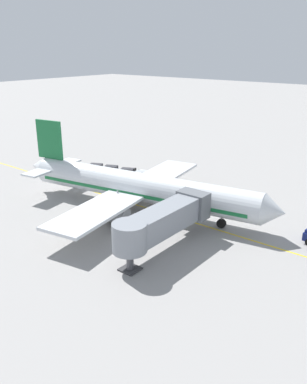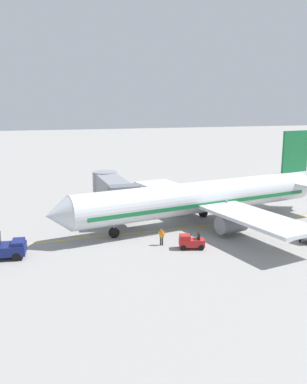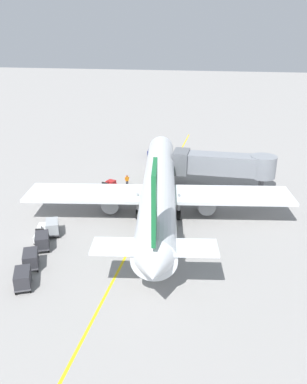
% 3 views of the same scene
% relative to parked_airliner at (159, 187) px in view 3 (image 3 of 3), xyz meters
% --- Properties ---
extents(ground_plane, '(400.00, 400.00, 0.00)m').
position_rel_parked_airliner_xyz_m(ground_plane, '(-1.15, -1.03, -3.19)').
color(ground_plane, gray).
extents(gate_lead_in_line, '(0.24, 80.00, 0.01)m').
position_rel_parked_airliner_xyz_m(gate_lead_in_line, '(-1.15, -1.03, -3.18)').
color(gate_lead_in_line, gold).
rests_on(gate_lead_in_line, ground).
extents(parked_airliner, '(30.45, 37.23, 10.63)m').
position_rel_parked_airliner_xyz_m(parked_airliner, '(0.00, 0.00, 0.00)').
color(parked_airliner, silver).
rests_on(parked_airliner, ground).
extents(jet_bridge, '(13.47, 3.50, 4.98)m').
position_rel_parked_airliner_xyz_m(jet_bridge, '(6.92, 9.29, 0.27)').
color(jet_bridge, gray).
rests_on(jet_bridge, ground).
extents(pushback_tractor, '(2.73, 4.64, 2.40)m').
position_rel_parked_airliner_xyz_m(pushback_tractor, '(-4.62, 22.74, -2.09)').
color(pushback_tractor, navy).
rests_on(pushback_tractor, ground).
extents(baggage_tug_lead, '(1.90, 2.74, 1.62)m').
position_rel_parked_airliner_xyz_m(baggage_tug_lead, '(-7.75, 4.89, -2.47)').
color(baggage_tug_lead, '#B21E1E').
rests_on(baggage_tug_lead, ground).
extents(baggage_tug_trailing, '(1.79, 2.71, 1.62)m').
position_rel_parked_airliner_xyz_m(baggage_tug_trailing, '(-10.30, -8.77, -2.47)').
color(baggage_tug_trailing, silver).
rests_on(baggage_tug_trailing, ground).
extents(baggage_cart_front, '(2.11, 2.91, 1.58)m').
position_rel_parked_airliner_xyz_m(baggage_cart_front, '(-9.74, -7.64, -2.24)').
color(baggage_cart_front, '#4C4C51').
rests_on(baggage_cart_front, ground).
extents(baggage_cart_second_in_train, '(2.11, 2.91, 1.58)m').
position_rel_parked_airliner_xyz_m(baggage_cart_second_in_train, '(-9.42, -10.51, -2.24)').
color(baggage_cart_second_in_train, '#4C4C51').
rests_on(baggage_cart_second_in_train, ground).
extents(baggage_cart_third_in_train, '(2.11, 2.91, 1.58)m').
position_rel_parked_airliner_xyz_m(baggage_cart_third_in_train, '(-8.89, -13.72, -2.24)').
color(baggage_cart_third_in_train, '#4C4C51').
rests_on(baggage_cart_third_in_train, ground).
extents(baggage_cart_tail_end, '(2.11, 2.91, 1.58)m').
position_rel_parked_airliner_xyz_m(baggage_cart_tail_end, '(-8.08, -16.54, -2.24)').
color(baggage_cart_tail_end, '#4C4C51').
rests_on(baggage_cart_tail_end, ground).
extents(ground_crew_wing_walker, '(0.60, 0.55, 1.69)m').
position_rel_parked_airliner_xyz_m(ground_crew_wing_walker, '(-5.85, 7.28, -2.23)').
color(ground_crew_wing_walker, '#232328').
rests_on(ground_crew_wing_walker, ground).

